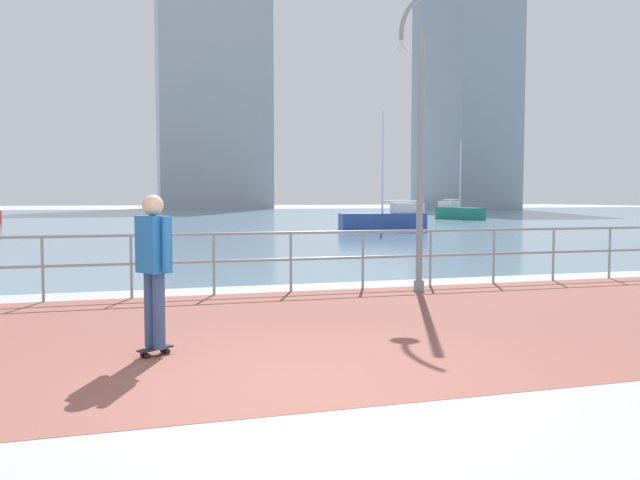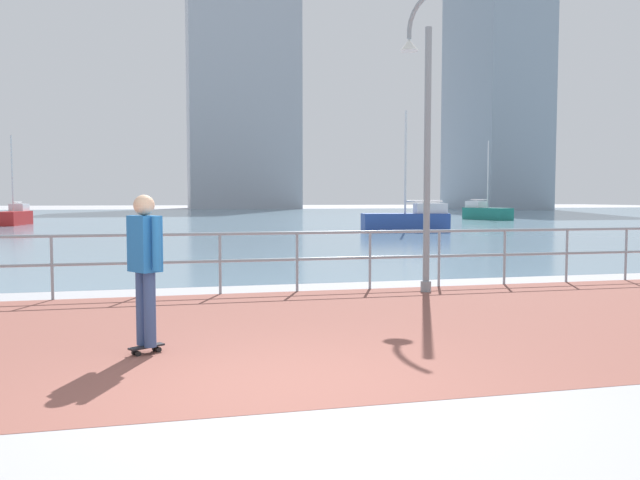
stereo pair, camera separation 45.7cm
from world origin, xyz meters
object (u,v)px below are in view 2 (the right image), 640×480
Objects in this scene: skateboarder at (145,259)px; sailboat_teal at (486,212)px; lamppost at (422,130)px; sailboat_navy at (408,220)px; sailboat_white at (14,216)px.

sailboat_teal is (24.82, 39.01, -0.46)m from skateboarder.
skateboarder is 0.28× the size of sailboat_teal.
lamppost is 0.86× the size of sailboat_teal.
skateboarder is at bearing -122.46° from sailboat_teal.
sailboat_navy is at bearing -129.03° from sailboat_teal.
sailboat_navy is 25.38m from sailboat_white.
lamppost is 6.40m from skateboarder.
sailboat_navy is at bearing 62.50° from skateboarder.
lamppost is 36.16m from sailboat_white.
sailboat_navy reaches higher than skateboarder.
sailboat_navy is 0.99× the size of sailboat_teal.
skateboarder is 38.18m from sailboat_white.
skateboarder is at bearing -141.52° from lamppost.
sailboat_teal is (12.60, 15.55, 0.01)m from sailboat_navy.
lamppost is 3.06× the size of skateboarder.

